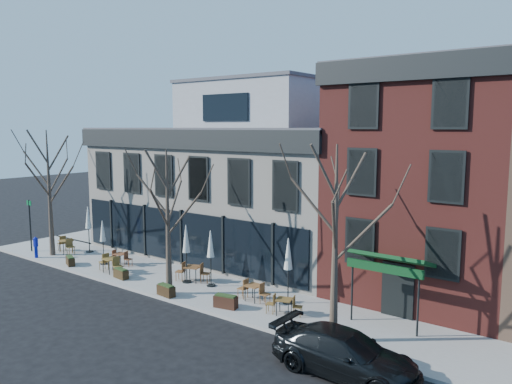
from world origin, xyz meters
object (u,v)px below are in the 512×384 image
Objects in this scene: call_box at (36,247)px; cafe_set_0 at (66,245)px; parked_sedan at (345,354)px; umbrella_0 at (88,220)px.

call_box is 0.69× the size of cafe_set_0.
parked_sedan reaches higher than cafe_set_0.
parked_sedan is 22.04m from cafe_set_0.
cafe_set_0 is at bearing -138.45° from umbrella_0.
call_box is (-22.10, 1.53, 0.11)m from parked_sedan.
parked_sedan is at bearing -8.86° from cafe_set_0.
cafe_set_0 is at bearing 80.23° from call_box.
umbrella_0 is at bearing 63.40° from call_box.
umbrella_0 reaches higher than cafe_set_0.
umbrella_0 is (1.43, 2.85, 1.41)m from call_box.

